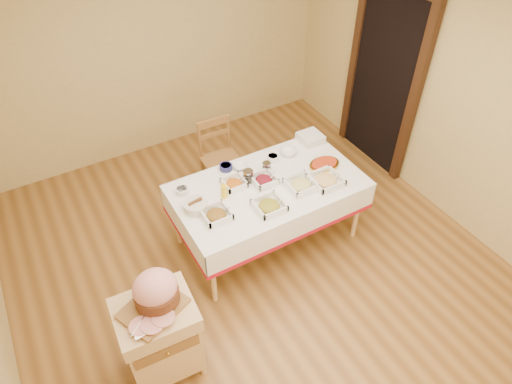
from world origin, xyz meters
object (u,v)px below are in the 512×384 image
Objects in this scene: preserve_jar_left at (248,177)px; bread_basket at (196,206)px; butcher_cart at (160,335)px; mustard_bottle at (224,191)px; ham_on_board at (155,292)px; preserve_jar_right at (267,168)px; brass_platter at (324,164)px; dining_table at (268,197)px; plate_stack at (310,138)px; dining_chair at (220,158)px.

preserve_jar_left is 0.61m from bread_basket.
butcher_cart is 1.38m from mustard_bottle.
ham_on_board is 1.57m from preserve_jar_left.
preserve_jar_right is 0.33× the size of brass_platter.
dining_table is 0.77m from bread_basket.
mustard_bottle is at bearing 175.43° from brass_platter.
mustard_bottle is 1.08m from brass_platter.
dining_table is 7.72× the size of plate_stack.
dining_table is 5.61× the size of brass_platter.
preserve_jar_right is 0.59m from brass_platter.
preserve_jar_left reaches higher than dining_table.
mustard_bottle is at bearing -163.62° from preserve_jar_left.
bread_basket reaches higher than plate_stack.
dining_table is 0.29m from preserve_jar_right.
dining_table is 8.11× the size of bread_basket.
dining_table is 0.66m from brass_platter.
dining_table is 16.80× the size of preserve_jar_right.
ham_on_board is at bearing -151.86° from plate_stack.
mustard_bottle is 0.56× the size of brass_platter.
butcher_cart is at bearing -130.05° from bread_basket.
plate_stack is at bearing 17.11° from preserve_jar_right.
bread_basket is 0.95× the size of plate_stack.
dining_chair reaches higher than preserve_jar_left.
plate_stack is (1.50, 0.35, 0.00)m from bread_basket.
brass_platter is (0.64, -0.03, 0.18)m from dining_table.
plate_stack is at bearing -34.51° from dining_chair.
ham_on_board is 3.61× the size of preserve_jar_left.
dining_table is 10.02× the size of mustard_bottle.
plate_stack is at bearing 13.00° from bread_basket.
preserve_jar_left is 0.39× the size of brass_platter.
dining_chair reaches higher than dining_table.
preserve_jar_right is 0.48× the size of bread_basket.
dining_table is at bearing -7.05° from mustard_bottle.
butcher_cart is 2.53m from plate_stack.
mustard_bottle is at bearing -166.79° from preserve_jar_right.
plate_stack is (0.90, 0.24, -0.01)m from preserve_jar_left.
ham_on_board reaches higher than dining_table.
ham_on_board reaches higher than brass_platter.
dining_table is at bearing -3.11° from bread_basket.
brass_platter is (0.55, -0.21, -0.03)m from preserve_jar_right.
dining_table is at bearing -116.15° from preserve_jar_right.
butcher_cart is 2.24m from dining_chair.
ham_on_board is 2.18m from brass_platter.
preserve_jar_right reaches higher than plate_stack.
butcher_cart is at bearing -151.63° from plate_stack.
mustard_bottle is (0.96, 0.83, -0.11)m from ham_on_board.
butcher_cart is at bearing -128.52° from dining_chair.
mustard_bottle is (-0.39, -0.89, 0.37)m from dining_chair.
brass_platter reaches higher than dining_table.
preserve_jar_right is (0.23, 0.04, -0.01)m from preserve_jar_left.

